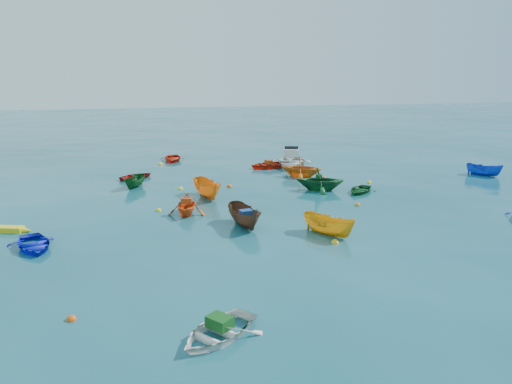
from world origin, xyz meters
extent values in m
plane|color=#094048|center=(0.00, 0.00, 0.00)|extent=(160.00, 160.00, 0.00)
imported|color=#0F1DC7|center=(-11.91, -1.83, 0.00)|extent=(2.97, 3.48, 0.61)
imported|color=silver|center=(-4.62, -11.29, 0.00)|extent=(3.57, 3.48, 0.60)
imported|color=#53311E|center=(-1.76, -0.54, 0.00)|extent=(1.81, 3.39, 1.25)
imported|color=#EB5116|center=(-4.59, 2.28, 0.00)|extent=(2.62, 2.89, 1.32)
imported|color=orange|center=(2.07, -2.75, 0.00)|extent=(2.65, 3.11, 1.16)
imported|color=#135221|center=(7.11, 5.05, 0.00)|extent=(3.07, 3.13, 0.53)
imported|color=#B5100F|center=(-7.59, 12.47, 0.00)|extent=(3.21, 3.01, 0.54)
imported|color=orange|center=(-3.00, 5.78, 0.00)|extent=(2.02, 3.60, 1.32)
imported|color=#124D24|center=(4.69, 6.17, 0.00)|extent=(3.80, 3.52, 1.65)
imported|color=red|center=(3.14, 14.48, 0.00)|extent=(3.82, 3.07, 0.71)
imported|color=#0E3CB7|center=(18.62, 8.12, 0.00)|extent=(2.50, 2.70, 1.04)
imported|color=red|center=(-4.63, 19.33, 0.00)|extent=(2.34, 3.17, 0.63)
imported|color=#D26513|center=(4.69, 10.52, 0.00)|extent=(3.95, 3.77, 1.62)
imported|color=#104719|center=(-7.64, 9.58, 0.00)|extent=(1.91, 2.60, 0.95)
imported|color=silver|center=(5.07, 14.71, 0.00)|extent=(4.76, 5.68, 1.61)
cube|color=#134D17|center=(-4.55, -11.23, 0.48)|extent=(0.91, 0.93, 0.36)
cube|color=navy|center=(-1.73, -0.69, 0.77)|extent=(0.71, 0.59, 0.30)
cube|color=#B74012|center=(-4.58, 2.33, 0.81)|extent=(0.68, 0.56, 0.29)
cube|color=#10431C|center=(4.59, 6.20, 0.96)|extent=(0.58, 0.67, 0.27)
cube|color=#B24012|center=(3.04, 14.45, 0.50)|extent=(0.59, 0.71, 0.30)
sphere|color=#DF4B0C|center=(-9.22, -9.22, 0.00)|extent=(0.34, 0.34, 0.34)
sphere|color=yellow|center=(1.95, -3.99, 0.00)|extent=(0.38, 0.38, 0.38)
sphere|color=yellow|center=(-6.15, 3.31, 0.00)|extent=(0.33, 0.33, 0.33)
sphere|color=#DD530C|center=(-1.19, 8.36, 0.00)|extent=(0.39, 0.39, 0.39)
sphere|color=yellow|center=(-4.59, 8.40, 0.00)|extent=(0.34, 0.34, 0.34)
sphere|color=orange|center=(5.66, 2.03, 0.00)|extent=(0.34, 0.34, 0.34)
sphere|color=yellow|center=(-5.74, 17.76, 0.00)|extent=(0.39, 0.39, 0.39)
sphere|color=#DE5B0C|center=(6.22, 9.68, 0.00)|extent=(0.32, 0.32, 0.32)
sphere|color=yellow|center=(8.89, 7.55, 0.00)|extent=(0.33, 0.33, 0.33)
camera|label=1|loc=(-6.31, -25.12, 8.13)|focal=35.00mm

